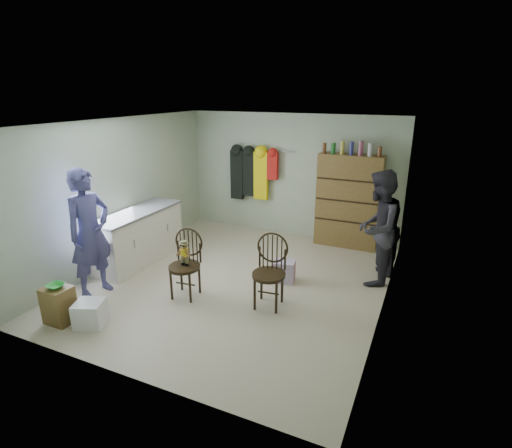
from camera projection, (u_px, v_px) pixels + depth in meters
The scene contains 13 objects.
ground_plane at pixel (237, 281), 6.45m from camera, with size 5.00×5.00×0.00m, color beige.
room_walls at pixel (250, 179), 6.40m from camera, with size 5.00×5.00×5.00m.
counter at pixel (138, 236), 7.06m from camera, with size 0.64×1.86×0.94m.
stool at pixel (59, 305), 5.25m from camera, with size 0.35×0.30×0.50m, color brown.
bowl at pixel (55, 286), 5.16m from camera, with size 0.22×0.22×0.05m, color green.
plastic_tub at pixel (90, 314), 5.20m from camera, with size 0.35×0.34×0.34m, color white.
chair_front at pixel (186, 259), 5.85m from camera, with size 0.51×0.51×1.03m.
chair_far at pixel (270, 268), 5.59m from camera, with size 0.52×0.52×1.05m.
striped_bag at pixel (284, 271), 6.39m from camera, with size 0.33×0.26×0.35m, color #E57283.
person_left at pixel (90, 233), 5.79m from camera, with size 0.70×0.46×1.92m, color #43427A.
person_right at pixel (378, 228), 6.15m from camera, with size 0.88×0.69×1.82m, color #2D2B33.
dresser at pixel (348, 201), 7.65m from camera, with size 1.20×0.39×2.06m.
coat_rack at pixel (252, 174), 8.42m from camera, with size 1.42×0.12×1.09m.
Camera 1 is at (2.67, -5.16, 2.95)m, focal length 28.00 mm.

